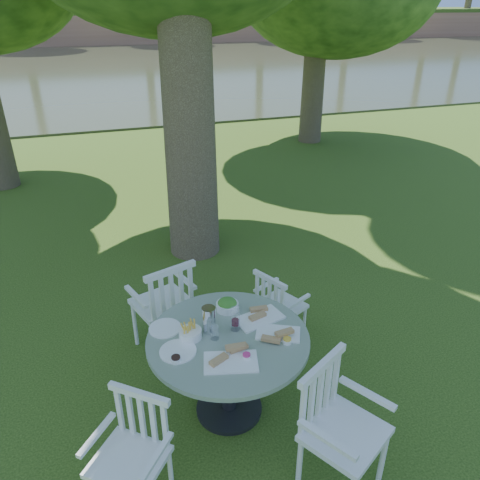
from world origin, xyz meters
name	(u,v)px	position (x,y,z in m)	size (l,w,h in m)	color
ground	(246,315)	(0.00, 0.00, 0.00)	(140.00, 140.00, 0.00)	#1D370B
table	(228,354)	(-0.58, -1.23, 0.62)	(1.28, 1.28, 0.78)	black
chair_ne	(276,304)	(0.13, -0.53, 0.48)	(0.53, 0.54, 0.82)	silver
chair_nw	(167,302)	(-0.91, -0.32, 0.59)	(0.64, 0.61, 1.01)	silver
chair_sw	(135,444)	(-1.39, -1.79, 0.52)	(0.61, 0.61, 0.89)	silver
chair_se	(333,418)	(-0.09, -2.07, 0.60)	(0.69, 0.67, 1.02)	silver
tableware	(219,328)	(-0.63, -1.15, 0.83)	(1.17, 0.90, 0.22)	white
river	(103,68)	(0.00, 23.00, 0.00)	(100.00, 28.00, 0.12)	#2C311D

